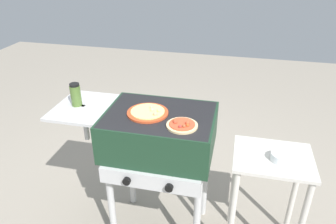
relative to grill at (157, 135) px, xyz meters
name	(u,v)px	position (x,y,z in m)	size (l,w,h in m)	color
grill	(157,135)	(0.00, 0.00, 0.00)	(0.96, 0.53, 0.90)	#193823
pizza_pepperoni	(182,125)	(0.17, -0.10, 0.15)	(0.17, 0.17, 0.04)	beige
pizza_cheese	(148,112)	(-0.05, -0.01, 0.15)	(0.24, 0.24, 0.04)	#C64723
sauce_jar	(76,95)	(-0.50, 0.00, 0.21)	(0.06, 0.06, 0.14)	#4C6B2D
prep_table	(268,184)	(0.67, 0.00, -0.24)	(0.44, 0.36, 0.71)	beige
topping_bowl_near	(281,157)	(0.71, -0.03, -0.02)	(0.11, 0.11, 0.04)	silver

